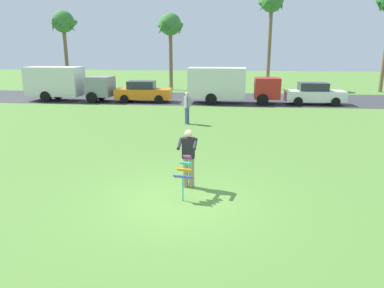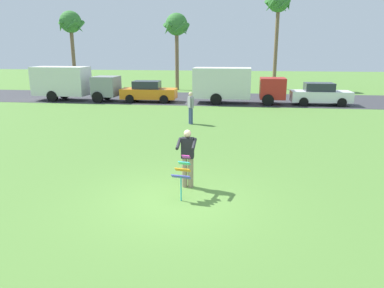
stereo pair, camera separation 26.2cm
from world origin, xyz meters
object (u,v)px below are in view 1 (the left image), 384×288
palm_tree_left_near (63,25)px  palm_tree_right_near (170,27)px  parked_car_orange (143,92)px  person_walker_near (187,107)px  palm_tree_centre_far (271,6)px  parked_truck_red_cab (228,84)px  kite_held (184,171)px  parked_car_white (314,94)px  parked_truck_grey_van (65,83)px  person_kite_flyer (188,156)px

palm_tree_left_near → palm_tree_right_near: (10.52, 0.31, -0.28)m
palm_tree_right_near → parked_car_orange: bearing=-95.1°
person_walker_near → palm_tree_centre_far: bearing=71.9°
parked_truck_red_cab → parked_car_orange: bearing=-180.0°
kite_held → parked_car_white: size_ratio=0.27×
palm_tree_right_near → person_walker_near: palm_tree_right_near is taller
parked_car_white → palm_tree_right_near: (-11.96, 8.63, 5.19)m
parked_truck_grey_van → palm_tree_right_near: bearing=51.1°
person_kite_flyer → parked_truck_grey_van: size_ratio=0.26×
palm_tree_left_near → palm_tree_centre_far: size_ratio=0.80×
person_kite_flyer → parked_car_white: (7.29, 17.17, -0.18)m
palm_tree_centre_far → palm_tree_right_near: bearing=-168.2°
palm_tree_left_near → palm_tree_centre_far: (20.16, 2.33, 1.74)m
parked_truck_grey_van → palm_tree_left_near: size_ratio=0.89×
palm_tree_right_near → person_walker_near: size_ratio=4.21×
parked_car_orange → palm_tree_centre_far: size_ratio=0.45×
person_kite_flyer → parked_truck_grey_van: parked_truck_grey_van is taller
palm_tree_centre_far → person_walker_near: 20.82m
kite_held → palm_tree_right_near: bearing=99.9°
person_kite_flyer → person_walker_near: (-1.12, 9.20, -0.02)m
kite_held → parked_truck_red_cab: (1.02, 18.01, 0.63)m
parked_truck_red_cab → person_walker_near: parked_truck_red_cab is taller
kite_held → parked_car_white: 19.44m
parked_truck_grey_van → parked_car_orange: size_ratio=1.59×
kite_held → parked_car_white: parked_car_white is taller
person_kite_flyer → parked_car_orange: size_ratio=0.41×
kite_held → palm_tree_left_near: palm_tree_left_near is taller
palm_tree_left_near → person_walker_near: 22.17m
palm_tree_right_near → parked_truck_grey_van: bearing=-128.9°
person_kite_flyer → palm_tree_left_near: palm_tree_left_near is taller
palm_tree_right_near → palm_tree_centre_far: palm_tree_centre_far is taller
kite_held → palm_tree_right_near: palm_tree_right_near is taller
parked_car_white → person_kite_flyer: bearing=-113.0°
person_kite_flyer → palm_tree_left_near: bearing=120.8°
person_kite_flyer → parked_truck_red_cab: 17.21m
parked_car_white → palm_tree_centre_far: palm_tree_centre_far is taller
person_kite_flyer → palm_tree_centre_far: palm_tree_centre_far is taller
parked_car_orange → parked_truck_red_cab: (6.45, 0.00, 0.64)m
parked_car_orange → palm_tree_centre_far: (10.41, 10.65, 7.21)m
person_kite_flyer → parked_truck_red_cab: bearing=86.6°
parked_truck_grey_van → parked_car_orange: 6.22m
parked_car_orange → palm_tree_right_near: 10.10m
parked_car_orange → palm_tree_centre_far: palm_tree_centre_far is taller
person_kite_flyer → parked_truck_red_cab: (1.01, 17.17, 0.46)m
parked_car_white → palm_tree_centre_far: size_ratio=0.44×
kite_held → parked_truck_grey_van: bearing=122.8°
person_kite_flyer → palm_tree_right_near: (-4.67, 25.80, 5.01)m
person_kite_flyer → person_walker_near: same height
palm_tree_left_near → palm_tree_centre_far: bearing=6.6°
parked_car_white → palm_tree_left_near: bearing=159.7°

